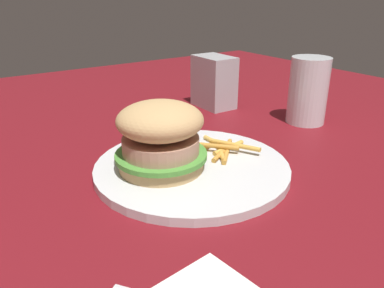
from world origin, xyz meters
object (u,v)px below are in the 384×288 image
at_px(plate, 192,168).
at_px(napkin_dispenser, 214,82).
at_px(fries_pile, 223,148).
at_px(drink_glass, 308,95).
at_px(sandwich, 161,136).

height_order(plate, napkin_dispenser, napkin_dispenser).
distance_m(fries_pile, napkin_dispenser, 0.27).
xyz_separation_m(drink_glass, napkin_dispenser, (0.08, -0.18, 0.00)).
relative_size(plate, drink_glass, 2.20).
relative_size(sandwich, drink_glass, 1.01).
height_order(sandwich, napkin_dispenser, napkin_dispenser).
bearing_deg(plate, fries_pile, -171.26).
bearing_deg(napkin_dispenser, plate, -42.01).
distance_m(plate, drink_glass, 0.31).
height_order(fries_pile, drink_glass, drink_glass).
bearing_deg(sandwich, plate, 161.88).
distance_m(sandwich, drink_glass, 0.34).
bearing_deg(napkin_dispenser, drink_glass, 24.95).
bearing_deg(napkin_dispenser, sandwich, -48.65).
bearing_deg(napkin_dispenser, fries_pile, -33.76).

